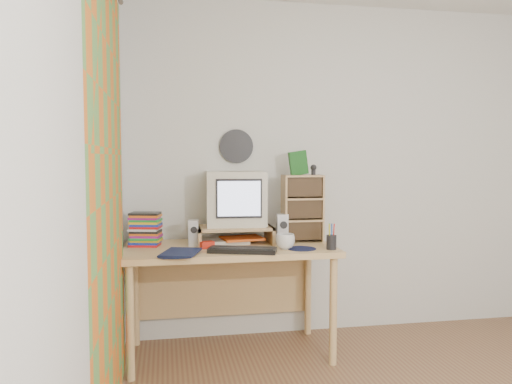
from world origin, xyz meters
name	(u,v)px	position (x,y,z in m)	size (l,w,h in m)	color
back_wall	(354,170)	(0.00, 1.75, 1.25)	(3.50, 3.50, 0.00)	silver
left_wall	(84,184)	(-1.75, 0.00, 1.25)	(3.50, 3.50, 0.00)	silver
curtain	(109,200)	(-1.71, 0.48, 1.15)	(2.20, 2.20, 0.00)	#CC631C
wall_disc	(236,146)	(-0.93, 1.73, 1.43)	(0.25, 0.25, 0.02)	black
desk	(228,264)	(-1.03, 1.44, 0.62)	(1.40, 0.70, 0.75)	tan
monitor_riser	(235,230)	(-0.98, 1.48, 0.84)	(0.52, 0.30, 0.12)	tan
crt_monitor	(236,198)	(-0.96, 1.53, 1.06)	(0.40, 0.40, 0.38)	beige
speaker_left	(193,233)	(-1.27, 1.43, 0.84)	(0.07, 0.07, 0.18)	silver
speaker_right	(282,229)	(-0.65, 1.43, 0.85)	(0.08, 0.08, 0.20)	silver
keyboard	(242,250)	(-0.98, 1.14, 0.76)	(0.43, 0.14, 0.03)	black
dvd_stack	(145,226)	(-1.59, 1.49, 0.89)	(0.19, 0.14, 0.27)	brown
cd_rack	(303,208)	(-0.49, 1.48, 0.99)	(0.28, 0.15, 0.47)	tan
mug	(285,241)	(-0.68, 1.21, 0.80)	(0.13, 0.13, 0.10)	silver
diary	(164,250)	(-1.46, 1.16, 0.78)	(0.25, 0.19, 0.05)	#10183B
mousepad	(302,249)	(-0.58, 1.19, 0.75)	(0.19, 0.19, 0.00)	black
pen_cup	(331,239)	(-0.39, 1.14, 0.82)	(0.07, 0.07, 0.13)	black
papers	(230,240)	(-1.01, 1.50, 0.77)	(0.32, 0.24, 0.04)	beige
red_box	(207,245)	(-1.18, 1.33, 0.77)	(0.09, 0.06, 0.04)	red
game_box	(298,163)	(-0.52, 1.49, 1.31)	(0.13, 0.03, 0.17)	#18551B
webcam	(313,170)	(-0.41, 1.48, 1.26)	(0.04, 0.04, 0.07)	black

